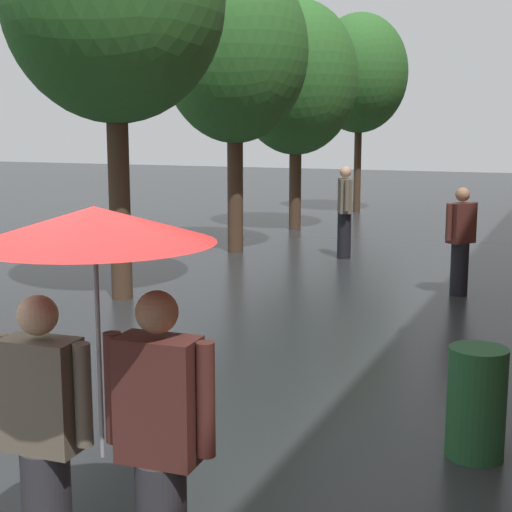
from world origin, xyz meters
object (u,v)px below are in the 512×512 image
(street_tree_1, at_px, (114,0))
(street_tree_3, at_px, (296,78))
(street_tree_2, at_px, (235,52))
(street_tree_4, at_px, (360,74))
(pedestrian_walking_midground, at_px, (345,212))
(couple_under_umbrella, at_px, (98,339))
(litter_bin, at_px, (476,403))
(pedestrian_walking_far, at_px, (461,241))

(street_tree_1, xyz_separation_m, street_tree_3, (-0.33, 8.11, -0.58))
(street_tree_2, distance_m, street_tree_4, 7.98)
(street_tree_4, bearing_deg, pedestrian_walking_midground, -75.92)
(street_tree_1, height_order, street_tree_4, street_tree_1)
(couple_under_umbrella, xyz_separation_m, pedestrian_walking_midground, (-1.93, 10.73, -0.54))
(street_tree_1, relative_size, street_tree_4, 1.04)
(street_tree_1, xyz_separation_m, litter_bin, (5.44, -3.53, -3.75))
(street_tree_3, bearing_deg, pedestrian_walking_far, -51.15)
(street_tree_4, relative_size, pedestrian_walking_far, 3.53)
(couple_under_umbrella, xyz_separation_m, litter_bin, (1.54, 2.60, -1.00))
(litter_bin, xyz_separation_m, pedestrian_walking_midground, (-3.47, 8.13, 0.46))
(street_tree_1, distance_m, couple_under_umbrella, 7.77)
(street_tree_1, bearing_deg, street_tree_3, 92.30)
(litter_bin, distance_m, pedestrian_walking_far, 5.78)
(street_tree_2, height_order, couple_under_umbrella, street_tree_2)
(street_tree_2, height_order, street_tree_3, street_tree_2)
(street_tree_2, xyz_separation_m, pedestrian_walking_midground, (2.20, 0.15, -2.99))
(pedestrian_walking_far, bearing_deg, street_tree_1, -154.29)
(street_tree_3, bearing_deg, street_tree_1, -87.70)
(couple_under_umbrella, distance_m, litter_bin, 3.19)
(street_tree_1, relative_size, couple_under_umbrella, 2.82)
(street_tree_2, distance_m, litter_bin, 10.37)
(street_tree_2, xyz_separation_m, street_tree_3, (-0.10, 3.67, -0.28))
(pedestrian_walking_midground, height_order, pedestrian_walking_far, pedestrian_walking_midground)
(couple_under_umbrella, bearing_deg, street_tree_4, 101.84)
(street_tree_1, distance_m, pedestrian_walking_midground, 5.98)
(street_tree_2, bearing_deg, litter_bin, -54.60)
(street_tree_1, height_order, litter_bin, street_tree_1)
(street_tree_3, height_order, street_tree_4, street_tree_4)
(street_tree_1, relative_size, pedestrian_walking_far, 3.68)
(street_tree_3, height_order, pedestrian_walking_midground, street_tree_3)
(couple_under_umbrella, distance_m, pedestrian_walking_far, 8.33)
(street_tree_4, distance_m, litter_bin, 17.21)
(street_tree_1, height_order, pedestrian_walking_midground, street_tree_1)
(street_tree_2, xyz_separation_m, litter_bin, (5.67, -7.97, -3.45))
(couple_under_umbrella, bearing_deg, pedestrian_walking_midground, 100.18)
(street_tree_1, bearing_deg, couple_under_umbrella, -57.58)
(street_tree_2, bearing_deg, pedestrian_walking_midground, 3.96)
(street_tree_4, xyz_separation_m, litter_bin, (5.43, -15.95, -3.53))
(couple_under_umbrella, distance_m, pedestrian_walking_midground, 10.91)
(street_tree_2, relative_size, couple_under_umbrella, 2.71)
(street_tree_1, height_order, street_tree_3, street_tree_1)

